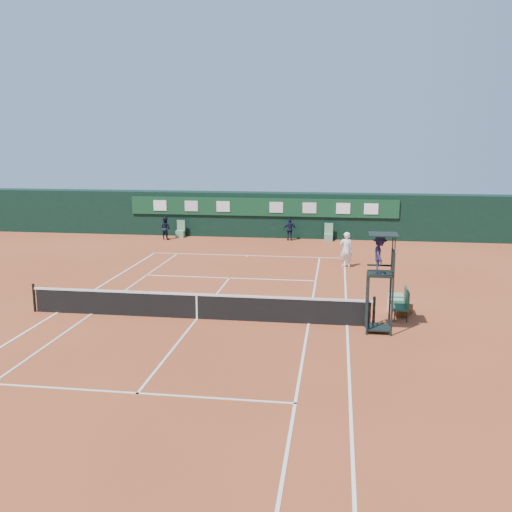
{
  "coord_description": "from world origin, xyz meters",
  "views": [
    {
      "loc": [
        5.02,
        -19.65,
        6.47
      ],
      "look_at": [
        1.34,
        6.0,
        1.2
      ],
      "focal_mm": 40.0,
      "sensor_mm": 36.0,
      "label": 1
    }
  ],
  "objects": [
    {
      "name": "linesman_chair_right",
      "position": [
        4.5,
        17.48,
        0.32
      ],
      "size": [
        0.55,
        0.5,
        1.15
      ],
      "color": "#5C8D6B",
      "rests_on": "ground"
    },
    {
      "name": "linesman_chair_left",
      "position": [
        -5.5,
        17.48,
        0.32
      ],
      "size": [
        0.55,
        0.5,
        1.15
      ],
      "color": "#5C8E62",
      "rests_on": "ground"
    },
    {
      "name": "ball_kid_right",
      "position": [
        1.98,
        17.26,
        0.73
      ],
      "size": [
        0.9,
        0.5,
        1.46
      ],
      "primitive_type": "imported",
      "rotation": [
        0.0,
        0.0,
        3.32
      ],
      "color": "black",
      "rests_on": "ground"
    },
    {
      "name": "player",
      "position": [
        5.53,
        9.66,
        0.92
      ],
      "size": [
        0.72,
        0.52,
        1.84
      ],
      "primitive_type": "imported",
      "rotation": [
        0.0,
        0.0,
        3.27
      ],
      "color": "white",
      "rests_on": "ground"
    },
    {
      "name": "ball_kid_left",
      "position": [
        -6.24,
        16.51,
        0.75
      ],
      "size": [
        0.89,
        0.8,
        1.51
      ],
      "primitive_type": "imported",
      "rotation": [
        0.0,
        0.0,
        2.75
      ],
      "color": "black",
      "rests_on": "ground"
    },
    {
      "name": "tennis_ball",
      "position": [
        1.91,
        7.01,
        0.03
      ],
      "size": [
        0.06,
        0.06,
        0.06
      ],
      "primitive_type": "sphere",
      "color": "yellow",
      "rests_on": "ground"
    },
    {
      "name": "umpire_chair",
      "position": [
        6.51,
        -0.51,
        2.46
      ],
      "size": [
        0.96,
        0.95,
        3.42
      ],
      "color": "black",
      "rests_on": "ground"
    },
    {
      "name": "back_wall",
      "position": [
        0.0,
        18.74,
        1.51
      ],
      "size": [
        40.0,
        1.65,
        3.0
      ],
      "color": "black",
      "rests_on": "ground"
    },
    {
      "name": "tennis_net",
      "position": [
        0.0,
        0.0,
        0.51
      ],
      "size": [
        12.9,
        0.1,
        1.1
      ],
      "color": "black",
      "rests_on": "ground"
    },
    {
      "name": "cooler",
      "position": [
        7.34,
        2.1,
        0.33
      ],
      "size": [
        0.57,
        0.57,
        0.65
      ],
      "color": "white",
      "rests_on": "ground"
    },
    {
      "name": "ground",
      "position": [
        0.0,
        0.0,
        0.0
      ],
      "size": [
        90.0,
        90.0,
        0.0
      ],
      "primitive_type": "plane",
      "color": "#AB4C28",
      "rests_on": "ground"
    },
    {
      "name": "player_bench",
      "position": [
        7.52,
        1.2,
        0.6
      ],
      "size": [
        0.56,
        1.2,
        1.1
      ],
      "color": "#193F27",
      "rests_on": "ground"
    },
    {
      "name": "court_lines",
      "position": [
        0.0,
        0.0,
        0.01
      ],
      "size": [
        11.05,
        23.85,
        0.01
      ],
      "color": "silver",
      "rests_on": "ground"
    },
    {
      "name": "tennis_bag",
      "position": [
        7.66,
        1.62,
        0.16
      ],
      "size": [
        0.67,
        0.94,
        0.32
      ],
      "primitive_type": "cube",
      "rotation": [
        0.0,
        0.0,
        -0.38
      ],
      "color": "black",
      "rests_on": "ground"
    }
  ]
}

